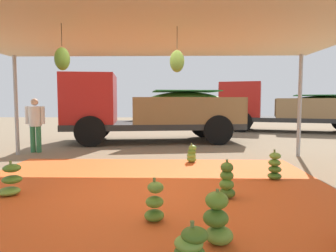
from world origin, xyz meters
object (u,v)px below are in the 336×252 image
(cargo_truck_main, at_px, (147,108))
(worker_0, at_px, (35,121))
(banana_bunch_2, at_px, (227,181))
(banana_bunch_6, at_px, (275,167))
(banana_bunch_8, at_px, (192,249))
(cargo_truck_far, at_px, (287,107))
(banana_bunch_0, at_px, (155,203))
(banana_bunch_3, at_px, (11,181))
(banana_bunch_1, at_px, (192,154))
(banana_bunch_7, at_px, (217,220))

(cargo_truck_main, bearing_deg, worker_0, -140.04)
(banana_bunch_2, height_order, banana_bunch_6, banana_bunch_2)
(banana_bunch_8, height_order, cargo_truck_far, cargo_truck_far)
(banana_bunch_6, xyz_separation_m, banana_bunch_8, (-1.71, -3.12, -0.06))
(banana_bunch_0, distance_m, cargo_truck_far, 12.86)
(banana_bunch_3, relative_size, banana_bunch_6, 0.96)
(banana_bunch_0, xyz_separation_m, banana_bunch_2, (1.03, 0.93, 0.03))
(banana_bunch_1, relative_size, banana_bunch_8, 1.08)
(banana_bunch_2, height_order, banana_bunch_8, banana_bunch_2)
(banana_bunch_0, relative_size, banana_bunch_1, 1.16)
(banana_bunch_0, xyz_separation_m, cargo_truck_far, (5.65, 11.51, 0.97))
(banana_bunch_1, xyz_separation_m, banana_bunch_6, (1.46, -1.58, 0.04))
(cargo_truck_main, bearing_deg, banana_bunch_6, -62.16)
(banana_bunch_1, distance_m, banana_bunch_3, 3.96)
(banana_bunch_1, height_order, banana_bunch_2, banana_bunch_2)
(banana_bunch_3, bearing_deg, banana_bunch_1, 41.97)
(banana_bunch_7, distance_m, cargo_truck_main, 8.31)
(banana_bunch_8, relative_size, cargo_truck_main, 0.07)
(cargo_truck_main, bearing_deg, banana_bunch_3, -103.06)
(cargo_truck_main, bearing_deg, banana_bunch_0, -84.02)
(banana_bunch_7, height_order, worker_0, worker_0)
(banana_bunch_6, height_order, banana_bunch_7, banana_bunch_7)
(banana_bunch_0, relative_size, banana_bunch_7, 0.93)
(banana_bunch_3, bearing_deg, cargo_truck_main, 76.94)
(banana_bunch_2, height_order, banana_bunch_3, banana_bunch_2)
(banana_bunch_2, bearing_deg, banana_bunch_3, 178.97)
(banana_bunch_8, relative_size, cargo_truck_far, 0.06)
(banana_bunch_6, bearing_deg, banana_bunch_2, -133.54)
(banana_bunch_0, height_order, banana_bunch_6, banana_bunch_6)
(banana_bunch_1, bearing_deg, worker_0, 162.31)
(banana_bunch_6, relative_size, cargo_truck_far, 0.08)
(banana_bunch_1, xyz_separation_m, banana_bunch_7, (0.04, -4.23, 0.06))
(banana_bunch_6, bearing_deg, banana_bunch_7, -118.19)
(banana_bunch_7, bearing_deg, banana_bunch_3, 152.09)
(cargo_truck_far, bearing_deg, worker_0, -145.50)
(banana_bunch_0, height_order, banana_bunch_3, banana_bunch_3)
(banana_bunch_1, bearing_deg, cargo_truck_main, 110.15)
(banana_bunch_8, height_order, cargo_truck_main, cargo_truck_main)
(cargo_truck_far, xyz_separation_m, worker_0, (-9.41, -6.47, -0.29))
(cargo_truck_far, bearing_deg, banana_bunch_0, -116.13)
(banana_bunch_3, distance_m, worker_0, 4.36)
(banana_bunch_0, xyz_separation_m, banana_bunch_6, (2.10, 2.06, 0.01))
(cargo_truck_main, bearing_deg, cargo_truck_far, 31.71)
(banana_bunch_6, height_order, worker_0, worker_0)
(cargo_truck_far, relative_size, worker_0, 4.73)
(banana_bunch_1, relative_size, banana_bunch_3, 0.85)
(banana_bunch_7, height_order, banana_bunch_8, banana_bunch_7)
(banana_bunch_0, relative_size, worker_0, 0.34)
(banana_bunch_7, distance_m, worker_0, 7.20)
(banana_bunch_2, distance_m, banana_bunch_7, 1.56)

